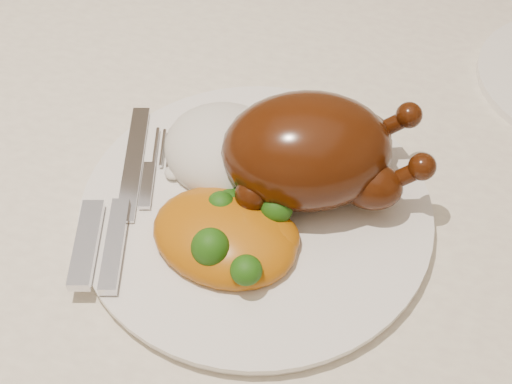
# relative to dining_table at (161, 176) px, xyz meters

# --- Properties ---
(dining_table) EXTENTS (1.60, 0.90, 0.76)m
(dining_table) POSITION_rel_dining_table_xyz_m (0.00, 0.00, 0.00)
(dining_table) COLOR brown
(dining_table) RESTS_ON floor
(tablecloth) EXTENTS (1.73, 1.03, 0.18)m
(tablecloth) POSITION_rel_dining_table_xyz_m (0.00, 0.00, 0.07)
(tablecloth) COLOR white
(tablecloth) RESTS_ON dining_table
(dinner_plate) EXTENTS (0.36, 0.36, 0.01)m
(dinner_plate) POSITION_rel_dining_table_xyz_m (0.14, -0.10, 0.11)
(dinner_plate) COLOR white
(dinner_plate) RESTS_ON tablecloth
(roast_chicken) EXTENTS (0.18, 0.15, 0.09)m
(roast_chicken) POSITION_rel_dining_table_xyz_m (0.17, -0.06, 0.16)
(roast_chicken) COLOR #431907
(roast_chicken) RESTS_ON dinner_plate
(rice_mound) EXTENTS (0.14, 0.13, 0.06)m
(rice_mound) POSITION_rel_dining_table_xyz_m (0.10, -0.05, 0.13)
(rice_mound) COLOR white
(rice_mound) RESTS_ON dinner_plate
(mac_and_cheese) EXTENTS (0.13, 0.11, 0.05)m
(mac_and_cheese) POSITION_rel_dining_table_xyz_m (0.13, -0.13, 0.13)
(mac_and_cheese) COLOR #B66C0B
(mac_and_cheese) RESTS_ON dinner_plate
(cutlery) EXTENTS (0.07, 0.20, 0.01)m
(cutlery) POSITION_rel_dining_table_xyz_m (0.03, -0.14, 0.12)
(cutlery) COLOR silver
(cutlery) RESTS_ON dinner_plate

